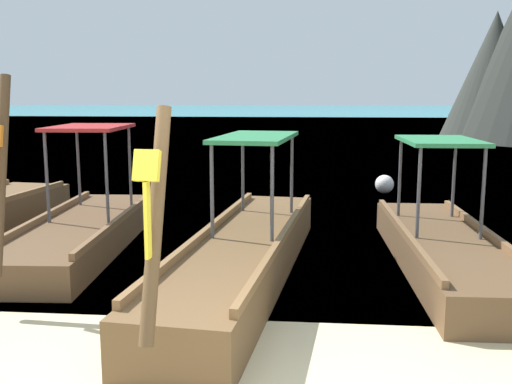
{
  "coord_description": "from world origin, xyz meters",
  "views": [
    {
      "loc": [
        0.76,
        -3.75,
        2.53
      ],
      "look_at": [
        0.0,
        4.48,
        1.13
      ],
      "focal_mm": 41.16,
      "sensor_mm": 36.0,
      "label": 1
    }
  ],
  "objects_px": {
    "longtail_boat_yellow_ribbon": "(245,253)",
    "mooring_buoy_near": "(384,184)",
    "longtail_boat_orange_ribbon": "(82,230)",
    "longtail_boat_green_ribbon": "(445,248)"
  },
  "relations": [
    {
      "from": "longtail_boat_green_ribbon",
      "to": "mooring_buoy_near",
      "type": "bearing_deg",
      "value": 90.61
    },
    {
      "from": "mooring_buoy_near",
      "to": "longtail_boat_yellow_ribbon",
      "type": "bearing_deg",
      "value": -111.08
    },
    {
      "from": "longtail_boat_yellow_ribbon",
      "to": "mooring_buoy_near",
      "type": "distance_m",
      "value": 7.74
    },
    {
      "from": "longtail_boat_orange_ribbon",
      "to": "mooring_buoy_near",
      "type": "bearing_deg",
      "value": 46.53
    },
    {
      "from": "longtail_boat_orange_ribbon",
      "to": "longtail_boat_green_ribbon",
      "type": "height_order",
      "value": "longtail_boat_orange_ribbon"
    },
    {
      "from": "longtail_boat_orange_ribbon",
      "to": "longtail_boat_yellow_ribbon",
      "type": "height_order",
      "value": "longtail_boat_orange_ribbon"
    },
    {
      "from": "longtail_boat_green_ribbon",
      "to": "mooring_buoy_near",
      "type": "xyz_separation_m",
      "value": [
        -0.07,
        6.53,
        -0.08
      ]
    },
    {
      "from": "longtail_boat_orange_ribbon",
      "to": "longtail_boat_yellow_ribbon",
      "type": "distance_m",
      "value": 3.11
    },
    {
      "from": "longtail_boat_orange_ribbon",
      "to": "mooring_buoy_near",
      "type": "xyz_separation_m",
      "value": [
        5.61,
        5.92,
        -0.08
      ]
    },
    {
      "from": "longtail_boat_green_ribbon",
      "to": "mooring_buoy_near",
      "type": "distance_m",
      "value": 6.53
    }
  ]
}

